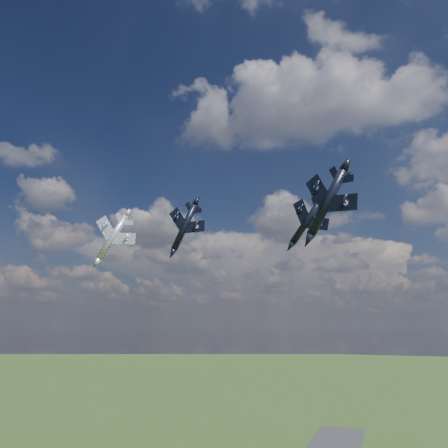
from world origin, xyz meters
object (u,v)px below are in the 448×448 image
at_px(jet_right_navy, 327,203).
at_px(jet_high_navy, 307,221).
at_px(jet_left_silver, 113,237).
at_px(jet_lead_navy, 184,227).

bearing_deg(jet_right_navy, jet_high_navy, 129.30).
height_order(jet_high_navy, jet_left_silver, jet_high_navy).
bearing_deg(jet_lead_navy, jet_high_navy, 54.05).
relative_size(jet_lead_navy, jet_left_silver, 0.81).
xyz_separation_m(jet_lead_navy, jet_right_navy, (27.65, -11.16, -1.12)).
distance_m(jet_lead_navy, jet_left_silver, 24.90).
relative_size(jet_right_navy, jet_left_silver, 0.88).
height_order(jet_right_navy, jet_high_navy, jet_high_navy).
bearing_deg(jet_high_navy, jet_lead_navy, -111.79).
bearing_deg(jet_right_navy, jet_lead_navy, -177.59).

